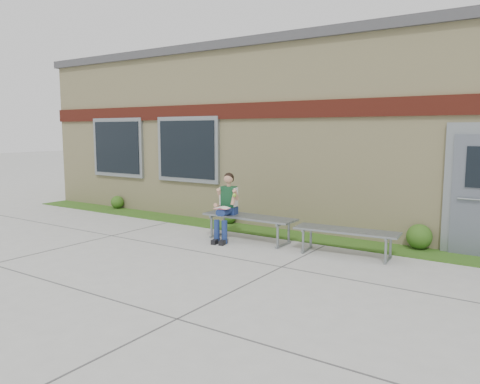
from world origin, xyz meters
The scene contains 9 objects.
ground centered at (0.00, 0.00, 0.00)m, with size 80.00×80.00×0.00m, color #9E9E99.
grass_strip centered at (0.00, 2.60, 0.01)m, with size 16.00×0.80×0.02m, color #254F15.
school_building centered at (0.00, 5.99, 2.10)m, with size 16.20×6.22×4.20m.
bench_left centered at (-0.41, 1.73, 0.39)m, with size 1.93×0.55×0.50m.
bench_right centered at (1.59, 1.73, 0.36)m, with size 1.82×0.66×0.46m.
girl centered at (-0.82, 1.53, 0.72)m, with size 0.49×0.78×1.33m.
shrub_west centered at (-5.47, 2.85, 0.20)m, with size 0.35×0.35×0.35m, color #254F15.
shrub_mid centered at (-1.67, 2.85, 0.17)m, with size 0.31×0.31×0.31m, color #254F15.
shrub_east centered at (2.55, 2.85, 0.25)m, with size 0.46×0.46×0.46m, color #254F15.
Camera 1 is at (4.48, -5.87, 2.16)m, focal length 35.00 mm.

